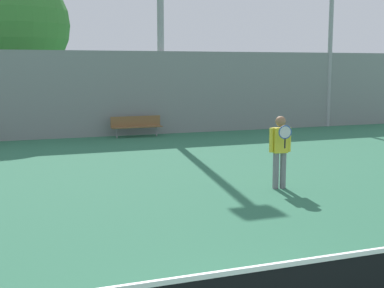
# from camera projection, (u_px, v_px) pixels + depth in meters

# --- Properties ---
(tennis_player) EXTENTS (0.52, 0.43, 1.68)m
(tennis_player) POSITION_uv_depth(u_px,v_px,m) (280.00, 148.00, 12.24)
(tennis_player) COLOR slate
(tennis_player) RESTS_ON ground_plane
(bench_courtside_near) EXTENTS (2.03, 0.40, 0.82)m
(bench_courtside_near) POSITION_uv_depth(u_px,v_px,m) (136.00, 124.00, 21.27)
(bench_courtside_near) COLOR brown
(bench_courtside_near) RESTS_ON ground_plane
(back_fence) EXTENTS (33.31, 0.06, 3.40)m
(back_fence) POSITION_uv_depth(u_px,v_px,m) (67.00, 95.00, 20.71)
(back_fence) COLOR gray
(back_fence) RESTS_ON ground_plane
(tree_green_broad) EXTENTS (4.90, 4.90, 7.07)m
(tree_green_broad) POSITION_uv_depth(u_px,v_px,m) (15.00, 25.00, 23.99)
(tree_green_broad) COLOR brown
(tree_green_broad) RESTS_ON ground_plane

